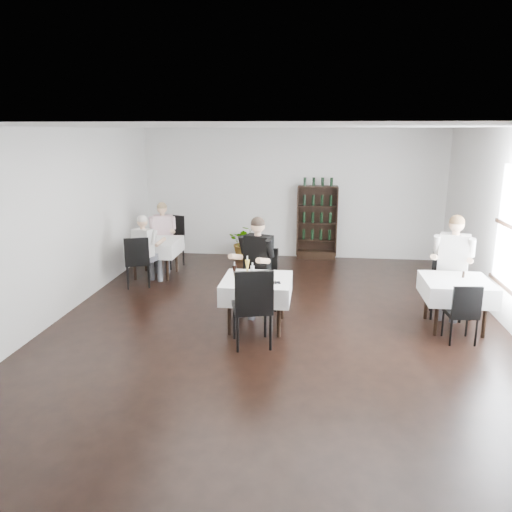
{
  "coord_description": "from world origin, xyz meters",
  "views": [
    {
      "loc": [
        0.54,
        -7.18,
        2.96
      ],
      "look_at": [
        -0.34,
        0.2,
        1.07
      ],
      "focal_mm": 35.0,
      "sensor_mm": 36.0,
      "label": 1
    }
  ],
  "objects_px": {
    "wine_shelf": "(317,223)",
    "potted_tree": "(245,242)",
    "diner_main": "(255,258)",
    "main_table": "(257,288)"
  },
  "relations": [
    {
      "from": "wine_shelf",
      "to": "potted_tree",
      "type": "xyz_separation_m",
      "value": [
        -1.66,
        -0.21,
        -0.44
      ]
    },
    {
      "from": "diner_main",
      "to": "potted_tree",
      "type": "bearing_deg",
      "value": 100.71
    },
    {
      "from": "wine_shelf",
      "to": "potted_tree",
      "type": "bearing_deg",
      "value": -172.72
    },
    {
      "from": "wine_shelf",
      "to": "diner_main",
      "type": "relative_size",
      "value": 1.09
    },
    {
      "from": "potted_tree",
      "to": "diner_main",
      "type": "distance_m",
      "value": 3.58
    },
    {
      "from": "main_table",
      "to": "diner_main",
      "type": "bearing_deg",
      "value": 98.96
    },
    {
      "from": "main_table",
      "to": "diner_main",
      "type": "height_order",
      "value": "diner_main"
    },
    {
      "from": "potted_tree",
      "to": "diner_main",
      "type": "height_order",
      "value": "diner_main"
    },
    {
      "from": "main_table",
      "to": "diner_main",
      "type": "xyz_separation_m",
      "value": [
        -0.1,
        0.62,
        0.31
      ]
    },
    {
      "from": "potted_tree",
      "to": "diner_main",
      "type": "bearing_deg",
      "value": -79.29
    }
  ]
}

